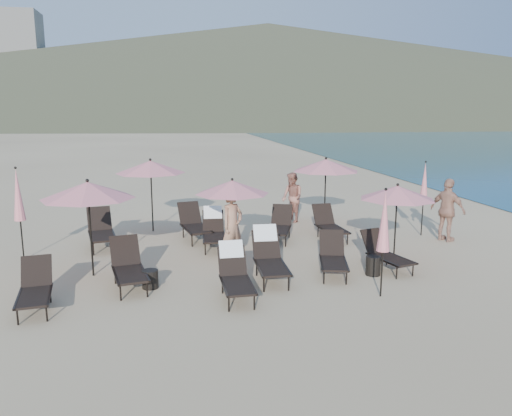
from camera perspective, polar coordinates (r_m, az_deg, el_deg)
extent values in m
plane|color=#D6BA8C|center=(11.91, 5.99, -8.35)|extent=(800.00, 800.00, 0.00)
cone|color=brown|center=(318.00, 1.39, 15.48)|extent=(690.00, 690.00, 55.00)
cone|color=brown|center=(391.90, 19.86, 12.35)|extent=(280.00, 280.00, 32.00)
cube|color=beige|center=(265.11, -25.59, 14.51)|extent=(22.00, 18.00, 48.00)
cube|color=beige|center=(323.83, -18.07, 13.36)|extent=(18.00, 16.00, 38.00)
cube|color=black|center=(10.90, -24.04, -9.28)|extent=(0.77, 1.24, 0.05)
cube|color=black|center=(11.55, -23.80, -6.62)|extent=(0.66, 0.52, 0.60)
cylinder|color=black|center=(10.54, -25.60, -11.14)|extent=(0.04, 0.04, 0.33)
cylinder|color=black|center=(11.47, -25.00, -9.28)|extent=(0.04, 0.04, 0.33)
cylinder|color=black|center=(10.48, -22.81, -11.03)|extent=(0.04, 0.04, 0.33)
cylinder|color=black|center=(11.42, -22.45, -9.17)|extent=(0.04, 0.04, 0.33)
cube|color=black|center=(10.98, -25.56, -9.21)|extent=(0.23, 1.31, 0.04)
cube|color=black|center=(10.91, -22.48, -9.08)|extent=(0.23, 1.31, 0.04)
cube|color=black|center=(11.51, -14.18, -7.37)|extent=(0.90, 1.39, 0.05)
cube|color=black|center=(12.24, -14.76, -4.73)|extent=(0.75, 0.60, 0.66)
cylinder|color=black|center=(11.04, -15.23, -9.29)|extent=(0.04, 0.04, 0.36)
cylinder|color=black|center=(12.08, -15.80, -7.52)|extent=(0.04, 0.04, 0.36)
cylinder|color=black|center=(11.10, -12.33, -9.03)|extent=(0.04, 0.04, 0.36)
cylinder|color=black|center=(12.14, -13.16, -7.30)|extent=(0.04, 0.04, 0.36)
cube|color=black|center=(11.53, -15.81, -7.37)|extent=(0.32, 1.43, 0.04)
cube|color=black|center=(11.60, -12.63, -7.10)|extent=(0.32, 1.43, 0.04)
cube|color=black|center=(10.57, -2.10, -8.88)|extent=(0.63, 1.20, 0.05)
cube|color=black|center=(11.22, -2.75, -6.08)|extent=(0.62, 0.46, 0.62)
cylinder|color=black|center=(10.14, -3.13, -10.86)|extent=(0.04, 0.04, 0.34)
cylinder|color=black|center=(11.08, -3.86, -8.90)|extent=(0.04, 0.04, 0.34)
cylinder|color=black|center=(10.21, -0.20, -10.67)|extent=(0.04, 0.04, 0.34)
cylinder|color=black|center=(11.15, -1.19, -8.74)|extent=(0.04, 0.04, 0.34)
cube|color=black|center=(10.57, -3.76, -8.83)|extent=(0.06, 1.34, 0.04)
cube|color=black|center=(10.65, -0.54, -8.64)|extent=(0.06, 1.34, 0.04)
cube|color=white|center=(11.29, -2.86, -4.73)|extent=(0.54, 0.29, 0.37)
cube|color=black|center=(11.62, 1.85, -6.83)|extent=(0.71, 1.31, 0.05)
cube|color=black|center=(12.35, 1.16, -4.20)|extent=(0.68, 0.51, 0.67)
cylinder|color=black|center=(11.14, 0.90, -8.70)|extent=(0.04, 0.04, 0.37)
cylinder|color=black|center=(12.17, 0.07, -6.94)|extent=(0.04, 0.04, 0.37)
cylinder|color=black|center=(11.23, 3.75, -8.54)|extent=(0.04, 0.04, 0.37)
cylinder|color=black|center=(12.26, 2.67, -6.81)|extent=(0.04, 0.04, 0.37)
cube|color=black|center=(11.62, 0.23, -6.77)|extent=(0.09, 1.45, 0.04)
cube|color=black|center=(11.73, 3.37, -6.62)|extent=(0.09, 1.45, 0.04)
cube|color=white|center=(12.43, 1.04, -2.88)|extent=(0.59, 0.32, 0.40)
cube|color=black|center=(12.16, 8.88, -6.29)|extent=(0.89, 1.30, 0.05)
cube|color=black|center=(12.84, 8.64, -3.97)|extent=(0.71, 0.59, 0.61)
cylinder|color=black|center=(11.73, 7.78, -7.83)|extent=(0.04, 0.04, 0.34)
cylinder|color=black|center=(12.70, 7.51, -6.33)|extent=(0.04, 0.04, 0.34)
cylinder|color=black|center=(11.77, 10.30, -7.84)|extent=(0.04, 0.04, 0.34)
cylinder|color=black|center=(12.74, 9.83, -6.35)|extent=(0.04, 0.04, 0.34)
cube|color=black|center=(12.18, 7.46, -6.16)|extent=(0.37, 1.30, 0.04)
cube|color=black|center=(12.23, 10.26, -6.18)|extent=(0.37, 1.30, 0.04)
cube|color=black|center=(12.85, 15.31, -5.66)|extent=(0.85, 1.25, 0.05)
cube|color=black|center=(13.35, 13.28, -3.69)|extent=(0.68, 0.56, 0.59)
cylinder|color=black|center=(12.41, 15.79, -7.13)|extent=(0.03, 0.03, 0.32)
cylinder|color=black|center=(13.13, 13.03, -5.97)|extent=(0.03, 0.03, 0.32)
cylinder|color=black|center=(12.72, 17.50, -6.77)|extent=(0.03, 0.03, 0.32)
cylinder|color=black|center=(13.42, 14.71, -5.67)|extent=(0.03, 0.03, 0.32)
cube|color=black|center=(12.71, 14.18, -5.75)|extent=(0.35, 1.25, 0.04)
cube|color=black|center=(13.06, 16.14, -5.39)|extent=(0.35, 1.25, 0.04)
cube|color=black|center=(15.03, -17.16, -3.10)|extent=(0.93, 1.44, 0.06)
cube|color=black|center=(15.83, -17.48, -1.18)|extent=(0.77, 0.63, 0.69)
cylinder|color=black|center=(14.52, -18.09, -4.46)|extent=(0.04, 0.04, 0.38)
cylinder|color=black|center=(15.63, -18.35, -3.38)|extent=(0.04, 0.04, 0.38)
cylinder|color=black|center=(14.56, -15.81, -4.29)|extent=(0.04, 0.04, 0.38)
cylinder|color=black|center=(15.67, -16.23, -3.22)|extent=(0.04, 0.04, 0.38)
cube|color=black|center=(15.06, -18.45, -3.10)|extent=(0.33, 1.48, 0.04)
cube|color=black|center=(15.10, -15.92, -2.91)|extent=(0.33, 1.48, 0.04)
cube|color=black|center=(15.34, -6.81, -2.39)|extent=(0.92, 1.43, 0.06)
cube|color=black|center=(16.11, -7.62, -0.57)|extent=(0.77, 0.62, 0.68)
cylinder|color=black|center=(14.81, -7.33, -3.70)|extent=(0.04, 0.04, 0.37)
cylinder|color=black|center=(15.88, -8.32, -2.70)|extent=(0.04, 0.04, 0.37)
cylinder|color=black|center=(14.95, -5.19, -3.51)|extent=(0.04, 0.04, 0.37)
cylinder|color=black|center=(16.01, -6.32, -2.54)|extent=(0.04, 0.04, 0.37)
cube|color=black|center=(15.32, -8.06, -2.41)|extent=(0.33, 1.47, 0.04)
cube|color=black|center=(15.47, -5.67, -2.21)|extent=(0.33, 1.47, 0.04)
cube|color=black|center=(14.38, -4.81, -3.40)|extent=(0.71, 1.26, 0.05)
cube|color=black|center=(15.11, -4.93, -1.51)|extent=(0.66, 0.50, 0.63)
cylinder|color=black|center=(13.93, -5.83, -4.68)|extent=(0.04, 0.04, 0.35)
cylinder|color=black|center=(14.94, -5.88, -3.58)|extent=(0.04, 0.04, 0.35)
cylinder|color=black|center=(13.95, -3.64, -4.62)|extent=(0.04, 0.04, 0.35)
cylinder|color=black|center=(14.96, -3.85, -3.53)|extent=(0.04, 0.04, 0.35)
cube|color=black|center=(14.42, -6.04, -3.34)|extent=(0.13, 1.37, 0.04)
cube|color=black|center=(14.44, -3.61, -3.28)|extent=(0.13, 1.37, 0.04)
cube|color=white|center=(15.20, -4.96, -0.51)|extent=(0.57, 0.32, 0.38)
cube|color=black|center=(15.19, 2.60, -2.56)|extent=(1.02, 1.38, 0.05)
cube|color=black|center=(15.92, 2.97, -0.79)|extent=(0.76, 0.66, 0.64)
cylinder|color=black|center=(14.77, 1.31, -3.69)|extent=(0.04, 0.04, 0.35)
cylinder|color=black|center=(15.79, 1.87, -2.71)|extent=(0.04, 0.04, 0.35)
cylinder|color=black|center=(14.71, 3.39, -3.78)|extent=(0.04, 0.04, 0.35)
cylinder|color=black|center=(15.73, 3.81, -2.78)|extent=(0.04, 0.04, 0.35)
cube|color=black|center=(15.27, 1.47, -2.43)|extent=(0.51, 1.33, 0.04)
cube|color=black|center=(15.20, 3.78, -2.52)|extent=(0.51, 1.33, 0.04)
cube|color=black|center=(15.46, 8.76, -2.44)|extent=(0.71, 1.27, 0.05)
cube|color=black|center=(16.14, 7.69, -0.72)|extent=(0.66, 0.50, 0.64)
cylinder|color=black|center=(14.94, 8.53, -3.64)|extent=(0.04, 0.04, 0.35)
cylinder|color=black|center=(15.90, 7.10, -2.70)|extent=(0.04, 0.04, 0.35)
cylinder|color=black|center=(15.14, 10.41, -3.50)|extent=(0.04, 0.04, 0.35)
cylinder|color=black|center=(16.09, 8.90, -2.58)|extent=(0.04, 0.04, 0.35)
cube|color=black|center=(15.39, 7.62, -2.43)|extent=(0.12, 1.39, 0.04)
cube|color=black|center=(15.62, 9.74, -2.29)|extent=(0.12, 1.39, 0.04)
cylinder|color=black|center=(12.58, -18.38, -2.56)|extent=(0.05, 0.05, 2.21)
cone|color=#D87A80|center=(12.39, -18.67, 1.94)|extent=(2.21, 2.21, 0.40)
sphere|color=black|center=(12.36, -18.73, 3.00)|extent=(0.08, 0.08, 0.08)
cylinder|color=black|center=(13.59, -2.70, -1.41)|extent=(0.04, 0.04, 2.02)
cone|color=#D87A80|center=(13.42, -2.73, 2.39)|extent=(2.02, 2.02, 0.36)
sphere|color=black|center=(13.39, -2.74, 3.29)|extent=(0.08, 0.08, 0.08)
cylinder|color=black|center=(13.53, 15.65, -1.99)|extent=(0.04, 0.04, 1.96)
cone|color=#D87A80|center=(13.36, 15.85, 1.71)|extent=(1.96, 1.96, 0.35)
sphere|color=black|center=(13.33, 15.90, 2.58)|extent=(0.07, 0.07, 0.07)
cylinder|color=black|center=(16.70, -11.82, 1.15)|extent=(0.05, 0.05, 2.25)
cone|color=#D87A80|center=(16.56, -11.96, 4.62)|extent=(2.25, 2.25, 0.41)
sphere|color=black|center=(16.53, -12.00, 5.43)|extent=(0.09, 0.09, 0.09)
cylinder|color=black|center=(17.02, 7.89, 1.47)|extent=(0.05, 0.05, 2.24)
cone|color=#D87A80|center=(16.88, 7.98, 4.86)|extent=(2.24, 2.24, 0.41)
sphere|color=black|center=(16.86, 8.00, 5.66)|extent=(0.09, 0.09, 0.09)
cylinder|color=black|center=(11.12, 14.16, -7.30)|extent=(0.04, 0.04, 1.02)
cone|color=#D87A80|center=(10.81, 14.45, -1.46)|extent=(0.28, 0.28, 1.30)
sphere|color=black|center=(10.69, 14.63, 2.09)|extent=(0.06, 0.06, 0.06)
cylinder|color=black|center=(16.77, 18.44, -1.28)|extent=(0.04, 0.04, 1.03)
cone|color=#D87A80|center=(16.57, 18.69, 2.68)|extent=(0.28, 0.28, 1.31)
sphere|color=black|center=(16.49, 18.84, 5.02)|extent=(0.07, 0.07, 0.07)
cylinder|color=black|center=(14.76, -25.16, -3.34)|extent=(0.04, 0.04, 1.08)
cone|color=#D87A80|center=(14.52, -25.56, 1.36)|extent=(0.29, 0.29, 1.37)
sphere|color=black|center=(14.43, -25.80, 4.16)|extent=(0.07, 0.07, 0.07)
cylinder|color=black|center=(11.62, -12.00, -7.95)|extent=(0.37, 0.37, 0.42)
cylinder|color=black|center=(12.54, 13.24, -6.44)|extent=(0.36, 0.36, 0.47)
imported|color=#AA785C|center=(13.25, -2.71, -2.02)|extent=(0.82, 0.78, 1.89)
imported|color=#A76856|center=(17.82, 4.14, 1.21)|extent=(0.90, 1.03, 1.77)
imported|color=tan|center=(16.23, 21.06, -0.22)|extent=(0.95, 1.22, 1.93)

